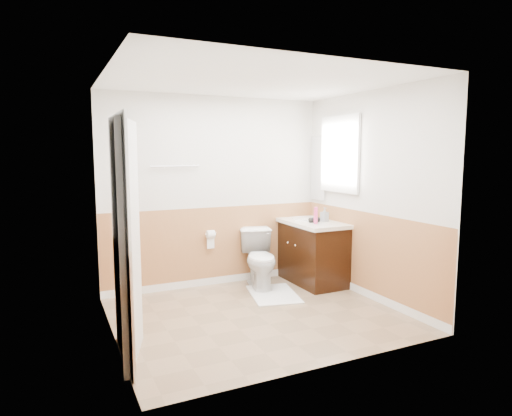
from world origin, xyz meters
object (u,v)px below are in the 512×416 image
toilet (260,259)px  lotion_bottle (316,216)px  soap_dispenser (324,215)px  bath_mat (273,294)px  vanity_cabinet (310,253)px

toilet → lotion_bottle: lotion_bottle is taller
lotion_bottle → soap_dispenser: lotion_bottle is taller
bath_mat → soap_dispenser: 1.28m
lotion_bottle → bath_mat: bearing=-175.3°
bath_mat → vanity_cabinet: size_ratio=0.73×
bath_mat → soap_dispenser: bearing=11.6°
vanity_cabinet → lotion_bottle: 0.63m
bath_mat → soap_dispenser: size_ratio=4.23×
bath_mat → lotion_bottle: 1.15m
bath_mat → vanity_cabinet: bearing=23.5°
vanity_cabinet → bath_mat: bearing=-156.5°
toilet → vanity_cabinet: 0.74m
toilet → soap_dispenser: (0.86, -0.21, 0.57)m
soap_dispenser → lotion_bottle: bearing=-150.5°
toilet → lotion_bottle: (0.64, -0.33, 0.58)m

